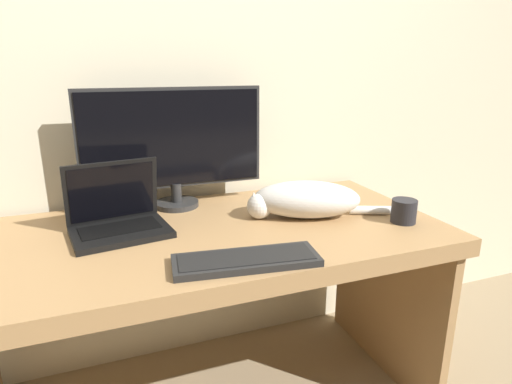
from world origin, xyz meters
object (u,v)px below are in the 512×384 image
Objects in this scene: cat at (305,199)px; coffee_mug at (404,211)px; monitor at (174,144)px; laptop at (118,219)px; external_keyboard at (246,260)px.

cat reaches higher than coffee_mug.
monitor is 0.53m from cat.
cat is at bearing -15.39° from laptop.
laptop is at bearing 165.19° from coffee_mug.
monitor is 7.88× the size of coffee_mug.
monitor is 0.87m from coffee_mug.
monitor reaches higher than external_keyboard.
monitor is 2.07× the size of laptop.
monitor is at bearing 33.53° from laptop.
external_keyboard is at bearing -169.48° from coffee_mug.
laptop is at bearing -137.82° from monitor.
laptop is 0.97m from coffee_mug.
monitor is at bearing 167.94° from cat.
external_keyboard is at bearing -116.04° from cat.
coffee_mug reaches higher than external_keyboard.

